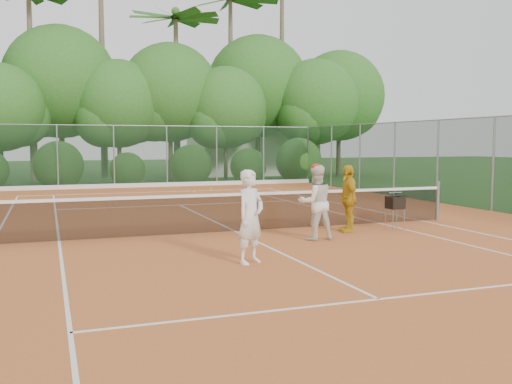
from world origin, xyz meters
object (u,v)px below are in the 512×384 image
at_px(player_white, 251,217).
at_px(ball_hopper, 395,203).
at_px(player_center_grp, 315,202).
at_px(player_yellow, 348,198).

bearing_deg(player_white, ball_hopper, -2.32).
bearing_deg(player_white, player_center_grp, 9.79).
bearing_deg(player_center_grp, player_white, -139.81).
distance_m(player_white, player_center_grp, 2.90).
distance_m(player_yellow, ball_hopper, 1.32).
relative_size(player_center_grp, ball_hopper, 2.06).
relative_size(player_white, player_center_grp, 0.99).
bearing_deg(player_yellow, player_white, -41.35).
height_order(player_center_grp, player_yellow, player_center_grp).
bearing_deg(player_center_grp, player_yellow, 30.72).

